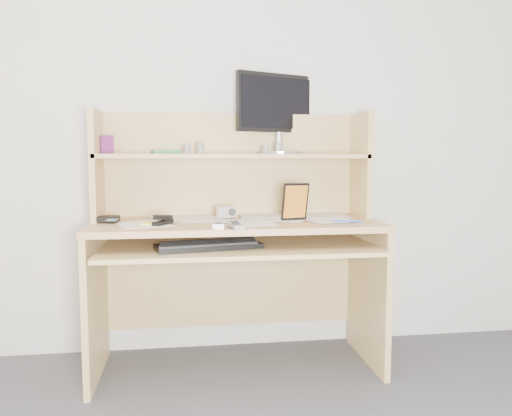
{
  "coord_description": "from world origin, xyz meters",
  "views": [
    {
      "loc": [
        -0.25,
        -0.96,
        1.05
      ],
      "look_at": [
        0.09,
        1.43,
        0.82
      ],
      "focal_mm": 35.0,
      "sensor_mm": 36.0,
      "label": 1
    }
  ],
  "objects": [
    {
      "name": "wallet",
      "position": [
        -0.62,
        1.52,
        0.77
      ],
      "size": [
        0.1,
        0.09,
        0.02
      ],
      "primitive_type": "cube",
      "rotation": [
        0.0,
        0.0,
        -0.08
      ],
      "color": "black",
      "rests_on": "paper_clutter"
    },
    {
      "name": "blue_pen",
      "position": [
        0.52,
        1.32,
        0.76
      ],
      "size": [
        0.14,
        0.04,
        0.01
      ],
      "primitive_type": "cylinder",
      "rotation": [
        1.57,
        0.0,
        1.34
      ],
      "color": "#1940BD",
      "rests_on": "paper_clutter"
    },
    {
      "name": "game_case",
      "position": [
        0.28,
        1.43,
        0.85
      ],
      "size": [
        0.13,
        0.04,
        0.18
      ],
      "primitive_type": "cube",
      "rotation": [
        0.0,
        0.0,
        0.2
      ],
      "color": "black",
      "rests_on": "paper_clutter"
    },
    {
      "name": "monitor",
      "position": [
        0.26,
        1.74,
        1.31
      ],
      "size": [
        0.48,
        0.26,
        0.43
      ],
      "rotation": [
        0.0,
        0.0,
        0.37
      ],
      "color": "#9B9A9F",
      "rests_on": "desk"
    },
    {
      "name": "card_box",
      "position": [
        -0.64,
        1.66,
        1.13
      ],
      "size": [
        0.07,
        0.05,
        0.09
      ],
      "primitive_type": "cube",
      "rotation": [
        0.0,
        0.0,
        0.56
      ],
      "color": "maroon",
      "rests_on": "desk"
    },
    {
      "name": "desk",
      "position": [
        0.0,
        1.56,
        0.69
      ],
      "size": [
        1.4,
        0.7,
        1.3
      ],
      "color": "tan",
      "rests_on": "floor"
    },
    {
      "name": "chip_stack_a",
      "position": [
        -0.24,
        1.58,
        1.11
      ],
      "size": [
        0.04,
        0.04,
        0.05
      ],
      "primitive_type": "cylinder",
      "rotation": [
        0.0,
        0.0,
        0.31
      ],
      "color": "black",
      "rests_on": "desk"
    },
    {
      "name": "chip_stack_b",
      "position": [
        -0.17,
        1.63,
        1.11
      ],
      "size": [
        0.05,
        0.05,
        0.06
      ],
      "primitive_type": "cylinder",
      "rotation": [
        0.0,
        0.0,
        0.18
      ],
      "color": "silver",
      "rests_on": "desk"
    },
    {
      "name": "tv_remote",
      "position": [
        -0.03,
        1.22,
        0.76
      ],
      "size": [
        0.07,
        0.17,
        0.02
      ],
      "primitive_type": "cube",
      "rotation": [
        0.0,
        0.0,
        0.15
      ],
      "color": "gray",
      "rests_on": "paper_clutter"
    },
    {
      "name": "digital_camera",
      "position": [
        -0.04,
        1.58,
        0.79
      ],
      "size": [
        0.11,
        0.06,
        0.06
      ],
      "primitive_type": "cube",
      "rotation": [
        0.0,
        0.0,
        0.27
      ],
      "color": "silver",
      "rests_on": "paper_clutter"
    },
    {
      "name": "stapler",
      "position": [
        -0.35,
        1.39,
        0.78
      ],
      "size": [
        0.1,
        0.13,
        0.04
      ],
      "primitive_type": "cube",
      "rotation": [
        0.0,
        0.0,
        -0.52
      ],
      "color": "black",
      "rests_on": "paper_clutter"
    },
    {
      "name": "shelf_book",
      "position": [
        -0.35,
        1.69,
        1.09
      ],
      "size": [
        0.16,
        0.21,
        0.02
      ],
      "primitive_type": "cube",
      "rotation": [
        0.0,
        0.0,
        0.15
      ],
      "color": "#34824E",
      "rests_on": "desk"
    },
    {
      "name": "flip_phone",
      "position": [
        -0.11,
        1.22,
        0.77
      ],
      "size": [
        0.06,
        0.1,
        0.02
      ],
      "primitive_type": "cube",
      "rotation": [
        0.0,
        0.0,
        -0.1
      ],
      "color": "#AAABAD",
      "rests_on": "paper_clutter"
    },
    {
      "name": "paper_clutter",
      "position": [
        0.0,
        1.48,
        0.75
      ],
      "size": [
        1.32,
        0.54,
        0.01
      ],
      "primitive_type": "cube",
      "color": "white",
      "rests_on": "desk"
    },
    {
      "name": "chip_stack_d",
      "position": [
        0.24,
        1.63,
        1.11
      ],
      "size": [
        0.04,
        0.04,
        0.06
      ],
      "primitive_type": "cylinder",
      "rotation": [
        0.0,
        0.0,
        0.16
      ],
      "color": "silver",
      "rests_on": "desk"
    },
    {
      "name": "keyboard",
      "position": [
        -0.15,
        1.29,
        0.67
      ],
      "size": [
        0.5,
        0.26,
        0.03
      ],
      "rotation": [
        0.0,
        0.0,
        0.21
      ],
      "color": "black",
      "rests_on": "desk"
    },
    {
      "name": "chip_stack_c",
      "position": [
        0.17,
        1.63,
        1.1
      ],
      "size": [
        0.04,
        0.04,
        0.05
      ],
      "primitive_type": "cylinder",
      "rotation": [
        0.0,
        0.0,
        0.14
      ],
      "color": "black",
      "rests_on": "desk"
    },
    {
      "name": "back_wall",
      "position": [
        0.0,
        1.8,
        1.25
      ],
      "size": [
        3.6,
        0.04,
        2.5
      ],
      "primitive_type": "cube",
      "color": "silver",
      "rests_on": "floor"
    },
    {
      "name": "sticky_note_pad",
      "position": [
        -0.41,
        1.41,
        0.75
      ],
      "size": [
        0.09,
        0.09,
        0.01
      ],
      "primitive_type": "cube",
      "rotation": [
        0.0,
        0.0,
        -0.3
      ],
      "color": "#F4FF43",
      "rests_on": "desk"
    }
  ]
}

